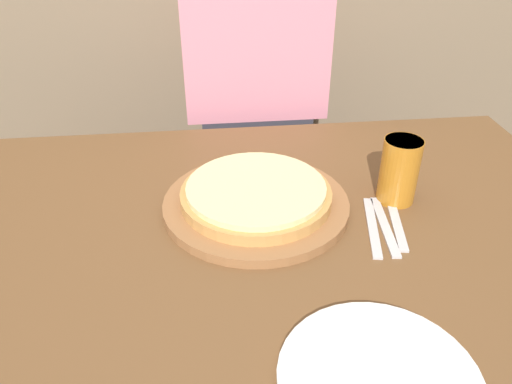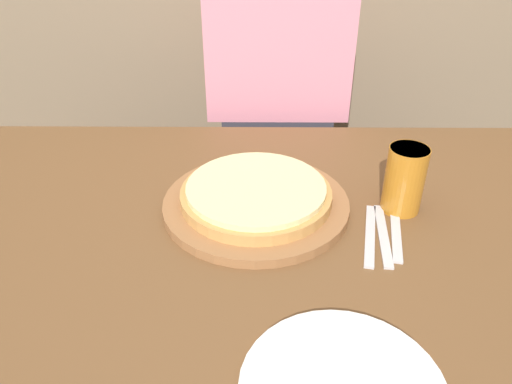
# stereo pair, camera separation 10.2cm
# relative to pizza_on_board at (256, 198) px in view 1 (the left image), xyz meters

# --- Properties ---
(dining_table) EXTENTS (1.50, 1.03, 0.74)m
(dining_table) POSITION_rel_pizza_on_board_xyz_m (-0.03, -0.12, -0.40)
(dining_table) COLOR brown
(dining_table) RESTS_ON ground_plane
(pizza_on_board) EXTENTS (0.38, 0.38, 0.06)m
(pizza_on_board) POSITION_rel_pizza_on_board_xyz_m (0.00, 0.00, 0.00)
(pizza_on_board) COLOR #99663D
(pizza_on_board) RESTS_ON dining_table
(beer_glass) EXTENTS (0.08, 0.08, 0.14)m
(beer_glass) POSITION_rel_pizza_on_board_xyz_m (0.30, 0.00, 0.05)
(beer_glass) COLOR #B7701E
(beer_glass) RESTS_ON dining_table
(dinner_plate) EXTENTS (0.28, 0.28, 0.02)m
(dinner_plate) POSITION_rel_pizza_on_board_xyz_m (0.12, -0.44, -0.02)
(dinner_plate) COLOR white
(dinner_plate) RESTS_ON dining_table
(fork) EXTENTS (0.06, 0.20, 0.00)m
(fork) POSITION_rel_pizza_on_board_xyz_m (0.22, -0.09, -0.02)
(fork) COLOR silver
(fork) RESTS_ON dining_table
(dinner_knife) EXTENTS (0.04, 0.20, 0.00)m
(dinner_knife) POSITION_rel_pizza_on_board_xyz_m (0.25, -0.09, -0.02)
(dinner_knife) COLOR silver
(dinner_knife) RESTS_ON dining_table
(spoon) EXTENTS (0.05, 0.17, 0.00)m
(spoon) POSITION_rel_pizza_on_board_xyz_m (0.27, -0.09, -0.02)
(spoon) COLOR silver
(spoon) RESTS_ON dining_table
(diner_person) EXTENTS (0.41, 0.20, 1.34)m
(diner_person) POSITION_rel_pizza_on_board_xyz_m (0.06, 0.57, -0.11)
(diner_person) COLOR #33333D
(diner_person) RESTS_ON ground_plane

